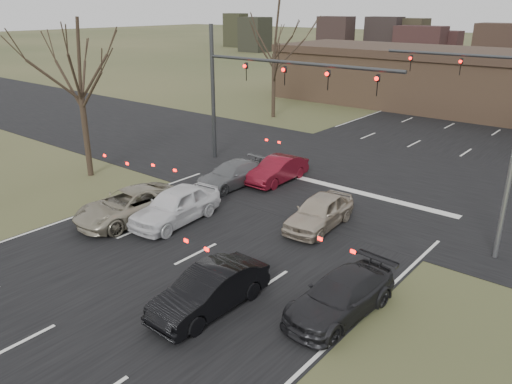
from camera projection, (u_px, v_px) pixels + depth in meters
ground at (133, 286)px, 17.02m from camera, size 360.00×360.00×0.00m
road_cross at (350, 176)px, 27.91m from camera, size 200.00×14.00×0.02m
building at (506, 84)px, 42.51m from camera, size 42.40×10.40×5.30m
mast_arm_near at (255, 80)px, 27.77m from camera, size 12.12×0.24×8.00m
tree_left_near at (76, 55)px, 25.86m from camera, size 5.10×5.10×8.50m
tree_left_far at (274, 27)px, 40.28m from camera, size 5.70×5.70×9.50m
car_silver_suv at (130, 205)px, 22.07m from camera, size 2.64×5.17×1.40m
car_white_sedan at (176, 205)px, 21.83m from camera, size 2.23×4.73×1.57m
car_black_hatch at (210, 290)px, 15.50m from camera, size 1.56×4.24×1.39m
car_charcoal_sedan at (340, 296)px, 15.32m from camera, size 2.16×4.48×1.26m
car_grey_ahead at (232, 174)px, 26.26m from camera, size 2.13×4.53×1.28m
car_red_ahead at (277, 170)px, 26.88m from camera, size 1.48×4.10×1.34m
car_silver_ahead at (319, 212)px, 21.34m from camera, size 1.98×4.26×1.41m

